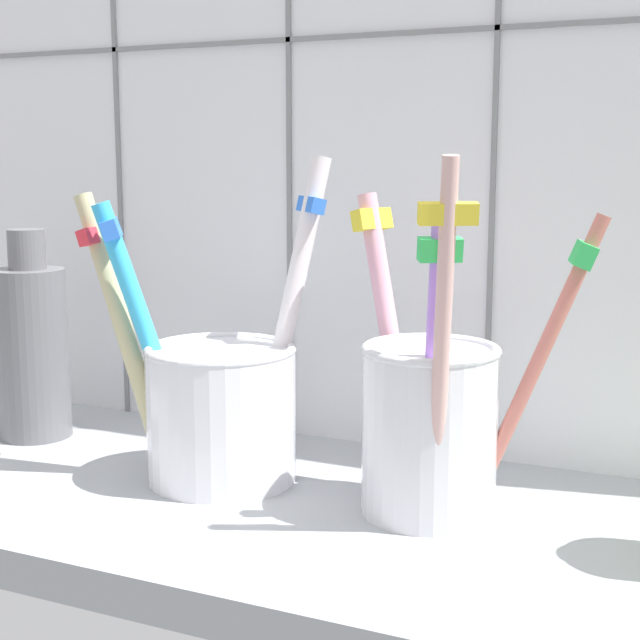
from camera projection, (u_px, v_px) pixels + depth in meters
The scene contains 5 objects.
counter_slab at pixel (308, 522), 48.69cm from camera, with size 64.00×22.00×2.00cm, color #9EA3A8.
tile_wall_back at pixel (394, 108), 55.77cm from camera, with size 64.00×2.20×45.00cm.
toothbrush_cup_left at pixel (219, 402), 51.62cm from camera, with size 13.18×8.91×17.77cm.
toothbrush_cup_right at pixel (430, 417), 46.53cm from camera, with size 13.46×9.27×17.76cm.
ceramic_vase at pixel (32, 348), 59.40cm from camera, with size 4.54×4.54×13.24cm.
Camera 1 is at (19.76, -41.76, 19.62)cm, focal length 52.82 mm.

